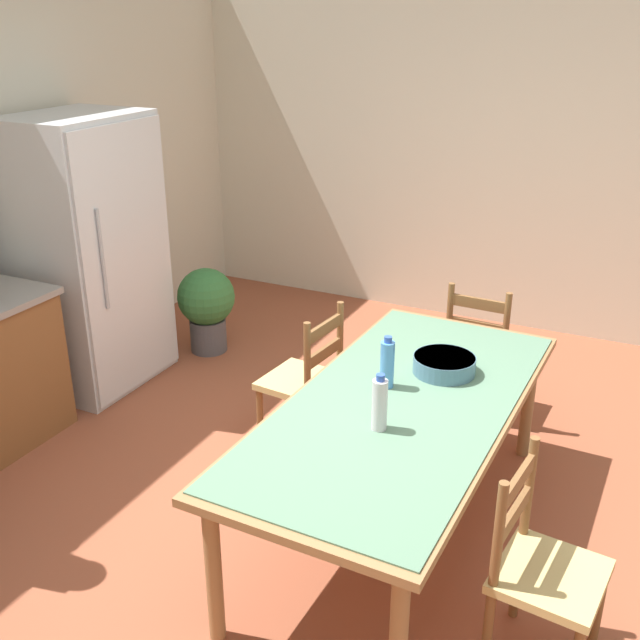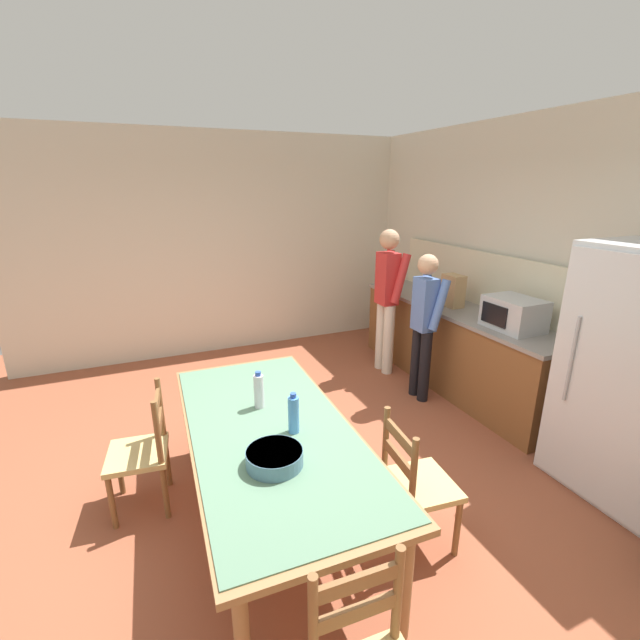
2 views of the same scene
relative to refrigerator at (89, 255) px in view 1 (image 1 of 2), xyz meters
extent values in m
plane|color=brown|center=(-0.92, -2.19, -0.93)|extent=(8.32, 8.32, 0.00)
cube|color=beige|center=(2.34, -2.19, 0.52)|extent=(0.12, 5.20, 2.90)
cube|color=silver|center=(0.00, 0.01, 0.00)|extent=(0.90, 0.68, 1.87)
cube|color=silver|center=(0.00, -0.34, 0.00)|extent=(0.86, 0.02, 1.79)
cylinder|color=#A5AAB2|center=(-0.27, -0.36, 0.09)|extent=(0.02, 0.02, 0.65)
cylinder|color=olive|center=(0.30, -2.96, -0.58)|extent=(0.07, 0.07, 0.70)
cylinder|color=olive|center=(-1.70, -2.08, -0.58)|extent=(0.07, 0.07, 0.70)
cylinder|color=olive|center=(0.33, -2.14, -0.58)|extent=(0.07, 0.07, 0.70)
cube|color=olive|center=(-0.70, -2.52, -0.21)|extent=(2.25, 1.08, 0.04)
cube|color=#567A60|center=(-0.70, -2.52, -0.19)|extent=(2.16, 1.04, 0.01)
cylinder|color=silver|center=(-0.98, -2.51, -0.07)|extent=(0.07, 0.07, 0.24)
cylinder|color=#2D51B2|center=(-0.98, -2.51, 0.07)|extent=(0.04, 0.04, 0.03)
cylinder|color=#4C8ED6|center=(-0.58, -2.40, -0.07)|extent=(0.07, 0.07, 0.24)
cylinder|color=#2D51B2|center=(-0.58, -2.40, 0.07)|extent=(0.04, 0.04, 0.03)
cylinder|color=slate|center=(-0.31, -2.61, -0.14)|extent=(0.32, 0.32, 0.09)
cylinder|color=slate|center=(-0.31, -2.61, -0.11)|extent=(0.31, 0.31, 0.02)
cylinder|color=brown|center=(-1.06, -3.53, -0.73)|extent=(0.04, 0.04, 0.41)
cylinder|color=brown|center=(-1.38, -3.15, -0.73)|extent=(0.04, 0.04, 0.41)
cylinder|color=brown|center=(-1.02, -3.19, -0.73)|extent=(0.04, 0.04, 0.41)
cube|color=tan|center=(-1.22, -3.34, -0.50)|extent=(0.46, 0.44, 0.04)
cylinder|color=brown|center=(-1.38, -3.15, -0.25)|extent=(0.04, 0.04, 0.46)
cylinder|color=brown|center=(-1.02, -3.19, -0.25)|extent=(0.04, 0.04, 0.46)
cube|color=brown|center=(-1.20, -3.17, -0.12)|extent=(0.36, 0.06, 0.07)
cube|color=brown|center=(-1.20, -3.17, -0.28)|extent=(0.36, 0.06, 0.07)
cylinder|color=brown|center=(0.91, -2.75, -0.73)|extent=(0.04, 0.04, 0.41)
cylinder|color=brown|center=(0.92, -2.39, -0.73)|extent=(0.04, 0.04, 0.41)
cylinder|color=brown|center=(0.57, -2.74, -0.73)|extent=(0.04, 0.04, 0.41)
cylinder|color=brown|center=(0.58, -2.38, -0.73)|extent=(0.04, 0.04, 0.41)
cube|color=tan|center=(0.74, -2.56, -0.50)|extent=(0.42, 0.44, 0.04)
cylinder|color=brown|center=(0.57, -2.74, -0.25)|extent=(0.04, 0.04, 0.46)
cylinder|color=brown|center=(0.58, -2.38, -0.25)|extent=(0.04, 0.04, 0.46)
cube|color=brown|center=(0.57, -2.56, -0.12)|extent=(0.04, 0.36, 0.07)
cube|color=brown|center=(0.57, -2.56, -0.28)|extent=(0.04, 0.36, 0.07)
cylinder|color=brown|center=(0.02, -1.55, -0.73)|extent=(0.04, 0.04, 0.41)
cylinder|color=brown|center=(-0.33, -1.51, -0.73)|extent=(0.04, 0.04, 0.41)
cylinder|color=brown|center=(-0.01, -1.89, -0.73)|extent=(0.04, 0.04, 0.41)
cylinder|color=brown|center=(-0.37, -1.85, -0.73)|extent=(0.04, 0.04, 0.41)
cube|color=tan|center=(-0.17, -1.70, -0.50)|extent=(0.46, 0.44, 0.04)
cylinder|color=brown|center=(-0.01, -1.89, -0.25)|extent=(0.04, 0.04, 0.46)
cylinder|color=brown|center=(-0.37, -1.85, -0.25)|extent=(0.04, 0.04, 0.46)
cube|color=brown|center=(-0.19, -1.87, -0.12)|extent=(0.36, 0.06, 0.07)
cube|color=brown|center=(-0.19, -1.87, -0.28)|extent=(0.36, 0.06, 0.07)
cylinder|color=#4C4C51|center=(0.73, -0.43, -0.80)|extent=(0.28, 0.28, 0.26)
sphere|color=#337038|center=(0.73, -0.43, -0.49)|extent=(0.44, 0.44, 0.44)
camera|label=1|loc=(-3.70, -3.54, 1.55)|focal=42.00mm
camera|label=2|loc=(1.65, -3.17, 1.31)|focal=24.00mm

